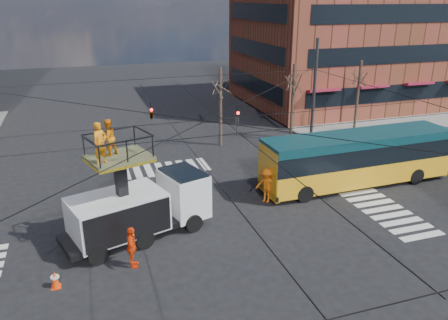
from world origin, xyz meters
TOP-DOWN VIEW (x-y plane):
  - ground at (0.00, 0.00)m, footprint 120.00×120.00m
  - sidewalk_ne at (21.00, 21.00)m, footprint 18.00×18.00m
  - crosswalks at (0.00, 0.00)m, footprint 22.40×22.40m
  - building_ne at (21.98, 23.98)m, footprint 20.06×16.06m
  - overhead_network at (-0.07, 0.40)m, footprint 24.24×24.24m
  - tree_a at (5.00, 13.50)m, footprint 2.00×2.00m
  - tree_b at (11.00, 13.50)m, footprint 2.00×2.00m
  - tree_c at (17.00, 13.50)m, footprint 2.00×2.00m
  - utility_truck at (-2.78, 1.76)m, footprint 7.37×4.29m
  - city_bus at (10.50, 3.78)m, footprint 11.94×2.84m
  - traffic_cone at (-6.60, -1.30)m, footprint 0.36×0.36m
  - worker_ground at (-3.52, -0.82)m, footprint 0.58×1.14m
  - flagger at (4.37, 3.25)m, footprint 1.38×1.44m

SIDE VIEW (x-z plane):
  - ground at x=0.00m, z-range 0.00..0.00m
  - crosswalks at x=0.00m, z-range 0.00..0.02m
  - sidewalk_ne at x=21.00m, z-range 0.00..0.12m
  - traffic_cone at x=-6.60m, z-range 0.00..0.75m
  - worker_ground at x=-3.52m, z-range 0.00..1.87m
  - flagger at x=4.37m, z-range 0.00..1.97m
  - city_bus at x=10.50m, z-range 0.12..3.32m
  - utility_truck at x=-2.78m, z-range -1.01..4.99m
  - overhead_network at x=-0.07m, z-range 0.29..8.29m
  - tree_a at x=5.00m, z-range 1.63..7.63m
  - tree_b at x=11.00m, z-range 1.63..7.63m
  - tree_c at x=17.00m, z-range 1.63..7.63m
  - building_ne at x=21.98m, z-range 0.00..14.00m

